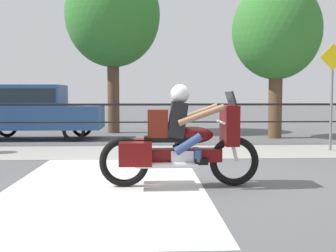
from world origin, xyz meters
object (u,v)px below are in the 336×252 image
(motorcycle, at_px, (180,141))
(street_sign, at_px, (332,85))
(tree_behind_sign, at_px, (277,32))
(parked_car, at_px, (35,109))
(tree_behind_car, at_px, (113,16))

(motorcycle, bearing_deg, street_sign, 40.99)
(tree_behind_sign, bearing_deg, parked_car, -179.38)
(motorcycle, bearing_deg, tree_behind_sign, 59.90)
(motorcycle, xyz_separation_m, tree_behind_sign, (3.64, 7.13, 2.72))
(parked_car, bearing_deg, street_sign, -18.83)
(motorcycle, distance_m, street_sign, 5.79)
(motorcycle, height_order, tree_behind_car, tree_behind_car)
(motorcycle, height_order, street_sign, street_sign)
(parked_car, relative_size, tree_behind_sign, 0.79)
(street_sign, bearing_deg, parked_car, 159.33)
(tree_behind_car, bearing_deg, motorcycle, -79.22)
(motorcycle, relative_size, parked_car, 0.61)
(motorcycle, distance_m, parked_car, 8.13)
(tree_behind_sign, bearing_deg, street_sign, -81.54)
(parked_car, xyz_separation_m, tree_behind_car, (2.27, 2.27, 3.33))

